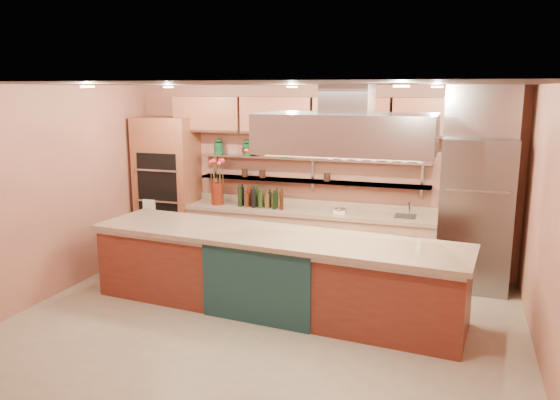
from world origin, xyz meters
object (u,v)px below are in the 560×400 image
(island, at_px, (273,272))
(kitchen_scale, at_px, (340,210))
(flower_vase, at_px, (217,194))
(refrigerator, at_px, (475,215))
(green_canister, at_px, (284,151))
(copper_kettle, at_px, (254,150))

(island, distance_m, kitchen_scale, 1.76)
(island, distance_m, flower_vase, 2.29)
(refrigerator, height_order, kitchen_scale, refrigerator)
(refrigerator, xyz_separation_m, kitchen_scale, (-1.89, 0.01, -0.07))
(island, bearing_deg, green_canister, 108.88)
(copper_kettle, bearing_deg, refrigerator, -3.93)
(island, distance_m, green_canister, 2.30)
(green_canister, bearing_deg, flower_vase, -168.17)
(refrigerator, bearing_deg, flower_vase, 179.85)
(flower_vase, xyz_separation_m, green_canister, (1.05, 0.22, 0.70))
(kitchen_scale, relative_size, green_canister, 1.03)
(refrigerator, distance_m, copper_kettle, 3.43)
(flower_vase, height_order, copper_kettle, copper_kettle)
(green_canister, bearing_deg, copper_kettle, 180.00)
(island, xyz_separation_m, copper_kettle, (-0.96, 1.83, 1.30))
(flower_vase, bearing_deg, refrigerator, -0.15)
(refrigerator, bearing_deg, kitchen_scale, 179.70)
(kitchen_scale, height_order, green_canister, green_canister)
(island, distance_m, copper_kettle, 2.45)
(copper_kettle, xyz_separation_m, green_canister, (0.51, 0.00, 0.01))
(island, relative_size, copper_kettle, 23.95)
(island, bearing_deg, kitchen_scale, 78.03)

